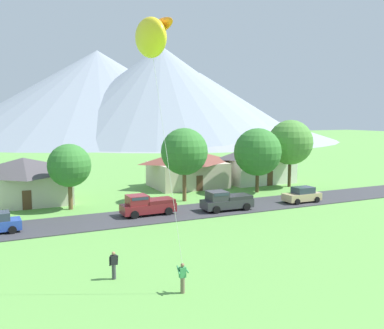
{
  "coord_description": "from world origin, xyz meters",
  "views": [
    {
      "loc": [
        -10.33,
        -7.93,
        9.64
      ],
      "look_at": [
        1.25,
        16.97,
        6.39
      ],
      "focal_mm": 39.25,
      "sensor_mm": 36.0,
      "label": 1
    }
  ],
  "objects_px": {
    "house_rightmost": "(256,163)",
    "house_leftmost": "(188,167)",
    "kite_flyer_with_kite": "(152,40)",
    "watcher_person": "(114,265)",
    "tree_center": "(69,166)",
    "pickup_truck_maroon_east_side": "(147,205)",
    "tree_near_left": "(290,142)",
    "tree_far_right": "(184,152)",
    "pickup_truck_charcoal_west_side": "(226,201)",
    "house_left_center": "(24,179)",
    "parked_car_tan_mid_west": "(302,195)",
    "tree_right_of_center": "(258,152)"
  },
  "relations": [
    {
      "from": "house_rightmost",
      "to": "house_leftmost",
      "type": "bearing_deg",
      "value": 177.43
    },
    {
      "from": "kite_flyer_with_kite",
      "to": "watcher_person",
      "type": "xyz_separation_m",
      "value": [
        -1.73,
        2.21,
        -12.65
      ]
    },
    {
      "from": "tree_center",
      "to": "pickup_truck_maroon_east_side",
      "type": "xyz_separation_m",
      "value": [
        6.22,
        -5.87,
        -3.48
      ]
    },
    {
      "from": "tree_near_left",
      "to": "tree_far_right",
      "type": "distance_m",
      "value": 16.99
    },
    {
      "from": "house_rightmost",
      "to": "tree_far_right",
      "type": "relative_size",
      "value": 1.23
    },
    {
      "from": "house_leftmost",
      "to": "tree_near_left",
      "type": "relative_size",
      "value": 1.12
    },
    {
      "from": "house_rightmost",
      "to": "pickup_truck_charcoal_west_side",
      "type": "bearing_deg",
      "value": -132.29
    },
    {
      "from": "house_left_center",
      "to": "parked_car_tan_mid_west",
      "type": "relative_size",
      "value": 2.44
    },
    {
      "from": "house_left_center",
      "to": "watcher_person",
      "type": "distance_m",
      "value": 25.98
    },
    {
      "from": "tree_center",
      "to": "kite_flyer_with_kite",
      "type": "height_order",
      "value": "kite_flyer_with_kite"
    },
    {
      "from": "house_left_center",
      "to": "watcher_person",
      "type": "xyz_separation_m",
      "value": [
        3.41,
        -25.7,
        -1.71
      ]
    },
    {
      "from": "house_left_center",
      "to": "pickup_truck_charcoal_west_side",
      "type": "relative_size",
      "value": 1.95
    },
    {
      "from": "tree_right_of_center",
      "to": "pickup_truck_maroon_east_side",
      "type": "relative_size",
      "value": 1.54
    },
    {
      "from": "tree_far_right",
      "to": "kite_flyer_with_kite",
      "type": "height_order",
      "value": "kite_flyer_with_kite"
    },
    {
      "from": "tree_near_left",
      "to": "watcher_person",
      "type": "relative_size",
      "value": 5.37
    },
    {
      "from": "house_rightmost",
      "to": "watcher_person",
      "type": "distance_m",
      "value": 38.87
    },
    {
      "from": "watcher_person",
      "to": "tree_center",
      "type": "bearing_deg",
      "value": 88.12
    },
    {
      "from": "house_left_center",
      "to": "tree_center",
      "type": "bearing_deg",
      "value": -54.44
    },
    {
      "from": "tree_right_of_center",
      "to": "house_leftmost",
      "type": "bearing_deg",
      "value": 129.46
    },
    {
      "from": "tree_center",
      "to": "pickup_truck_charcoal_west_side",
      "type": "height_order",
      "value": "tree_center"
    },
    {
      "from": "tree_far_right",
      "to": "kite_flyer_with_kite",
      "type": "relative_size",
      "value": 0.56
    },
    {
      "from": "kite_flyer_with_kite",
      "to": "tree_right_of_center",
      "type": "bearing_deg",
      "value": 45.72
    },
    {
      "from": "pickup_truck_charcoal_west_side",
      "to": "house_left_center",
      "type": "bearing_deg",
      "value": 144.45
    },
    {
      "from": "tree_right_of_center",
      "to": "parked_car_tan_mid_west",
      "type": "xyz_separation_m",
      "value": [
        0.95,
        -7.44,
        -4.2
      ]
    },
    {
      "from": "pickup_truck_charcoal_west_side",
      "to": "pickup_truck_maroon_east_side",
      "type": "bearing_deg",
      "value": 169.69
    },
    {
      "from": "house_rightmost",
      "to": "kite_flyer_with_kite",
      "type": "xyz_separation_m",
      "value": [
        -26.1,
        -29.28,
        10.73
      ]
    },
    {
      "from": "pickup_truck_maroon_east_side",
      "to": "watcher_person",
      "type": "relative_size",
      "value": 3.12
    },
    {
      "from": "tree_right_of_center",
      "to": "tree_far_right",
      "type": "height_order",
      "value": "tree_far_right"
    },
    {
      "from": "tree_near_left",
      "to": "tree_right_of_center",
      "type": "distance_m",
      "value": 6.58
    },
    {
      "from": "tree_right_of_center",
      "to": "pickup_truck_maroon_east_side",
      "type": "bearing_deg",
      "value": -160.4
    },
    {
      "from": "pickup_truck_maroon_east_side",
      "to": "house_leftmost",
      "type": "bearing_deg",
      "value": 52.27
    },
    {
      "from": "tree_center",
      "to": "tree_far_right",
      "type": "height_order",
      "value": "tree_far_right"
    },
    {
      "from": "tree_near_left",
      "to": "pickup_truck_charcoal_west_side",
      "type": "bearing_deg",
      "value": -148.96
    },
    {
      "from": "house_rightmost",
      "to": "tree_right_of_center",
      "type": "distance_m",
      "value": 8.6
    },
    {
      "from": "tree_far_right",
      "to": "parked_car_tan_mid_west",
      "type": "height_order",
      "value": "tree_far_right"
    },
    {
      "from": "tree_near_left",
      "to": "pickup_truck_maroon_east_side",
      "type": "xyz_separation_m",
      "value": [
        -22.84,
        -7.56,
        -4.93
      ]
    },
    {
      "from": "house_rightmost",
      "to": "tree_near_left",
      "type": "xyz_separation_m",
      "value": [
        1.89,
        -5.36,
        3.2
      ]
    },
    {
      "from": "pickup_truck_maroon_east_side",
      "to": "watcher_person",
      "type": "xyz_separation_m",
      "value": [
        -6.88,
        -14.15,
        -0.18
      ]
    },
    {
      "from": "tree_center",
      "to": "tree_far_right",
      "type": "relative_size",
      "value": 0.82
    },
    {
      "from": "tree_near_left",
      "to": "tree_far_right",
      "type": "relative_size",
      "value": 1.09
    },
    {
      "from": "tree_far_right",
      "to": "pickup_truck_charcoal_west_side",
      "type": "bearing_deg",
      "value": -73.82
    },
    {
      "from": "house_leftmost",
      "to": "tree_far_right",
      "type": "distance_m",
      "value": 10.06
    },
    {
      "from": "pickup_truck_charcoal_west_side",
      "to": "watcher_person",
      "type": "xyz_separation_m",
      "value": [
        -14.76,
        -12.71,
        -0.18
      ]
    },
    {
      "from": "tree_near_left",
      "to": "parked_car_tan_mid_west",
      "type": "height_order",
      "value": "tree_near_left"
    },
    {
      "from": "parked_car_tan_mid_west",
      "to": "kite_flyer_with_kite",
      "type": "height_order",
      "value": "kite_flyer_with_kite"
    },
    {
      "from": "tree_right_of_center",
      "to": "pickup_truck_maroon_east_side",
      "type": "xyz_separation_m",
      "value": [
        -16.54,
        -5.89,
        -4.01
      ]
    },
    {
      "from": "tree_right_of_center",
      "to": "watcher_person",
      "type": "distance_m",
      "value": 31.11
    },
    {
      "from": "tree_center",
      "to": "kite_flyer_with_kite",
      "type": "xyz_separation_m",
      "value": [
        1.07,
        -22.22,
        8.99
      ]
    },
    {
      "from": "tree_far_right",
      "to": "parked_car_tan_mid_west",
      "type": "bearing_deg",
      "value": -29.04
    },
    {
      "from": "tree_near_left",
      "to": "kite_flyer_with_kite",
      "type": "height_order",
      "value": "kite_flyer_with_kite"
    }
  ]
}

